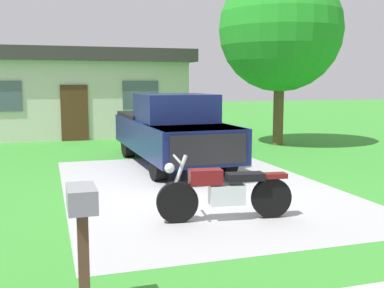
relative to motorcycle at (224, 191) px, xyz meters
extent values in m
plane|color=green|center=(0.31, 2.39, -0.47)|extent=(80.00, 80.00, 0.00)
cube|color=#AAAAAA|center=(0.31, 2.39, -0.47)|extent=(5.45, 7.98, 0.01)
cylinder|color=black|center=(-0.75, 0.09, -0.14)|extent=(0.67, 0.20, 0.66)
cylinder|color=black|center=(0.79, -0.10, -0.14)|extent=(0.67, 0.20, 0.66)
cube|color=silver|center=(0.04, -0.01, -0.05)|extent=(0.59, 0.33, 0.32)
cube|color=maroon|center=(-0.31, 0.04, 0.25)|extent=(0.55, 0.32, 0.24)
cube|color=black|center=(0.34, -0.04, 0.23)|extent=(0.63, 0.35, 0.12)
cube|color=maroon|center=(0.79, -0.10, 0.23)|extent=(0.50, 0.26, 0.08)
cylinder|color=silver|center=(-0.75, 0.09, 0.23)|extent=(0.34, 0.10, 0.77)
cylinder|color=silver|center=(-0.75, 0.09, 0.55)|extent=(0.13, 0.70, 0.04)
sphere|color=silver|center=(-0.87, 0.11, 0.41)|extent=(0.16, 0.16, 0.16)
cylinder|color=black|center=(1.34, 3.33, -0.05)|extent=(0.32, 0.85, 0.84)
cylinder|color=black|center=(-0.30, 3.29, -0.05)|extent=(0.32, 0.85, 0.84)
cylinder|color=black|center=(1.25, 6.83, -0.05)|extent=(0.32, 0.85, 0.84)
cylinder|color=black|center=(-0.39, 6.79, -0.05)|extent=(0.32, 0.85, 0.84)
cube|color=#141E51|center=(0.47, 5.11, 0.33)|extent=(2.15, 5.65, 0.80)
cube|color=#141E51|center=(0.52, 3.26, 0.63)|extent=(1.95, 1.95, 0.20)
cube|color=#141E51|center=(0.48, 4.71, 1.08)|extent=(1.85, 1.95, 0.70)
cube|color=#3F4C56|center=(0.50, 3.91, 0.98)|extent=(1.70, 0.20, 0.60)
cube|color=black|center=(0.43, 6.66, 0.58)|extent=(1.96, 2.45, 0.50)
cube|color=black|center=(0.55, 2.33, 0.33)|extent=(1.70, 0.14, 0.64)
cube|color=#4C3823|center=(-2.38, -2.51, 0.08)|extent=(0.10, 0.10, 1.10)
cube|color=gray|center=(-2.38, -2.51, 0.68)|extent=(0.26, 0.48, 0.22)
cylinder|color=brown|center=(5.11, 7.91, 0.78)|extent=(0.36, 0.36, 2.50)
sphere|color=#239124|center=(5.11, 7.91, 3.51)|extent=(4.25, 4.25, 4.25)
cube|color=beige|center=(-1.66, 13.72, 1.03)|extent=(9.00, 5.00, 3.00)
cube|color=#383333|center=(-1.66, 13.72, 2.78)|extent=(9.60, 5.60, 0.50)
cube|color=#4C2D19|center=(-1.66, 11.19, 0.58)|extent=(1.00, 0.08, 2.10)
cube|color=#4C5966|center=(-4.18, 11.19, 1.23)|extent=(1.40, 0.06, 1.10)
cube|color=#4C5966|center=(0.86, 11.19, 1.23)|extent=(1.40, 0.06, 1.10)
camera|label=1|loc=(-2.66, -6.77, 1.73)|focal=43.55mm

